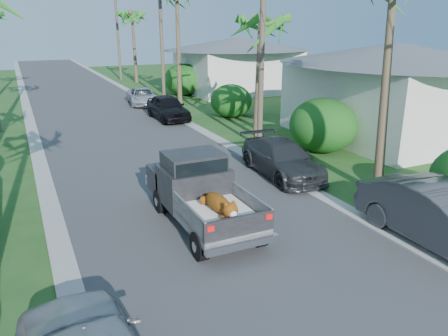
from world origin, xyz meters
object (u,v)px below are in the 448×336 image
palm_r_d (132,13)px  house_right_far (237,67)px  palm_r_b (260,19)px  parked_car_rm (282,159)px  parked_car_rn (443,217)px  utility_pole_b (262,49)px  house_right_near (393,94)px  utility_pole_c (162,40)px  parked_car_rf (168,108)px  parked_car_rd (143,97)px  pickup_truck (198,189)px  utility_pole_d (118,35)px

palm_r_d → house_right_far: (6.50, -10.00, -4.62)m
palm_r_b → palm_r_d: palm_r_d is taller
palm_r_b → parked_car_rm: bearing=-111.0°
palm_r_b → parked_car_rn: bearing=-97.1°
palm_r_d → utility_pole_b: 27.10m
house_right_near → utility_pole_c: (-7.40, 16.00, 2.38)m
parked_car_rm → palm_r_d: size_ratio=0.58×
parked_car_rn → house_right_near: size_ratio=0.55×
parked_car_rf → house_right_near: (9.40, -8.99, 1.47)m
house_right_far → house_right_near: bearing=-90.0°
utility_pole_b → parked_car_rd: bearing=98.2°
parked_car_rd → palm_r_b: 13.40m
pickup_truck → parked_car_rd: pickup_truck is taller
parked_car_rd → palm_r_b: (3.00, -11.91, 5.35)m
parked_car_rf → parked_car_rd: parked_car_rf is taller
house_right_far → parked_car_rf: bearing=-136.2°
parked_car_rd → palm_r_d: (2.90, 13.09, 6.14)m
parked_car_rm → parked_car_rd: 17.99m
utility_pole_d → palm_r_d: bearing=-73.3°
palm_r_b → utility_pole_c: size_ratio=0.80×
pickup_truck → parked_car_rn: bearing=-39.1°
house_right_near → utility_pole_b: utility_pole_b is taller
parked_car_rn → palm_r_b: bearing=83.1°
parked_car_rn → palm_r_b: palm_r_b is taller
parked_car_rd → house_right_near: 17.70m
palm_r_b → utility_pole_b: utility_pole_b is taller
pickup_truck → utility_pole_c: (5.88, 21.53, 3.59)m
parked_car_rd → utility_pole_c: bearing=35.9°
parked_car_rm → parked_car_rf: (-0.67, 12.06, 0.08)m
palm_r_d → utility_pole_d: (-0.90, 3.00, -2.14)m
pickup_truck → palm_r_b: (6.88, 8.53, 4.94)m
house_right_near → house_right_far: 18.00m
parked_car_rn → utility_pole_d: (0.60, 40.82, 3.78)m
utility_pole_b → house_right_near: bearing=-7.7°
parked_car_rn → utility_pole_d: bearing=89.4°
parked_car_rf → parked_car_rd: (-0.00, 5.92, -0.16)m
palm_r_b → palm_r_d: 25.01m
house_right_near → house_right_far: size_ratio=1.00×
parked_car_rm → parked_car_rd: size_ratio=1.08×
palm_r_d → utility_pole_b: utility_pole_b is taller
parked_car_rf → palm_r_b: bearing=-63.9°
parked_car_rd → house_right_far: size_ratio=0.48×
house_right_near → utility_pole_c: bearing=114.8°
palm_r_d → house_right_near: (6.50, -28.00, -4.52)m
parked_car_rf → palm_r_b: (3.00, -5.99, 5.20)m
parked_car_rn → parked_car_rm: (-0.73, 6.74, -0.15)m
utility_pole_b → utility_pole_d: size_ratio=1.00×
pickup_truck → house_right_near: (13.28, 5.53, 1.21)m
parked_car_rf → palm_r_d: 20.14m
utility_pole_b → utility_pole_d: bearing=90.0°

